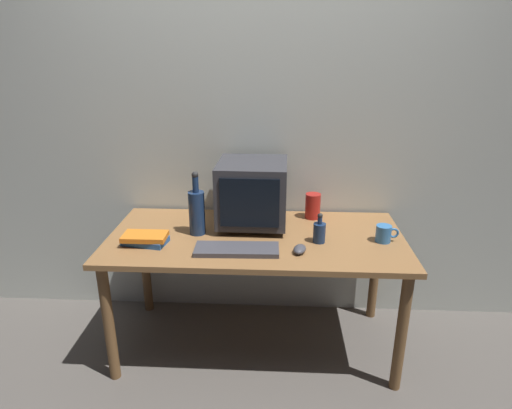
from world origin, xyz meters
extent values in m
plane|color=#56514C|center=(0.00, 0.00, 0.00)|extent=(6.00, 6.00, 0.00)
cube|color=beige|center=(0.00, 0.44, 1.25)|extent=(4.00, 0.08, 2.50)
cube|color=olive|center=(0.00, 0.00, 0.69)|extent=(1.59, 0.76, 0.03)
cylinder|color=brown|center=(-0.74, -0.32, 0.34)|extent=(0.06, 0.06, 0.67)
cylinder|color=brown|center=(0.74, -0.32, 0.34)|extent=(0.06, 0.06, 0.67)
cylinder|color=brown|center=(-0.74, 0.32, 0.34)|extent=(0.06, 0.06, 0.67)
cylinder|color=brown|center=(0.74, 0.32, 0.34)|extent=(0.06, 0.06, 0.67)
cube|color=#333338|center=(-0.03, 0.16, 0.72)|extent=(0.28, 0.25, 0.03)
cube|color=#333338|center=(-0.03, 0.16, 0.90)|extent=(0.39, 0.39, 0.34)
cube|color=black|center=(-0.03, -0.04, 0.90)|extent=(0.31, 0.01, 0.27)
cube|color=#3F3F47|center=(-0.09, -0.20, 0.71)|extent=(0.42, 0.16, 0.02)
ellipsoid|color=#3F3F47|center=(0.23, -0.19, 0.72)|extent=(0.08, 0.11, 0.04)
cylinder|color=navy|center=(-0.32, 0.01, 0.82)|extent=(0.09, 0.09, 0.24)
cylinder|color=navy|center=(-0.32, 0.01, 0.98)|extent=(0.03, 0.03, 0.08)
sphere|color=#262626|center=(-0.32, 0.01, 1.03)|extent=(0.04, 0.04, 0.04)
cylinder|color=navy|center=(0.33, -0.06, 0.75)|extent=(0.07, 0.07, 0.10)
cylinder|color=navy|center=(0.33, -0.06, 0.82)|extent=(0.02, 0.02, 0.04)
sphere|color=#262626|center=(0.33, -0.06, 0.85)|extent=(0.03, 0.03, 0.03)
cube|color=#28569E|center=(-0.57, -0.13, 0.72)|extent=(0.24, 0.16, 0.03)
cube|color=orange|center=(-0.57, -0.14, 0.74)|extent=(0.22, 0.13, 0.03)
cylinder|color=#3370B2|center=(0.67, -0.04, 0.75)|extent=(0.08, 0.08, 0.09)
torus|color=#3370B2|center=(0.72, -0.04, 0.75)|extent=(0.06, 0.01, 0.06)
cylinder|color=#A51E19|center=(0.32, 0.28, 0.78)|extent=(0.09, 0.09, 0.15)
camera|label=1|loc=(0.11, -2.16, 1.68)|focal=30.66mm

